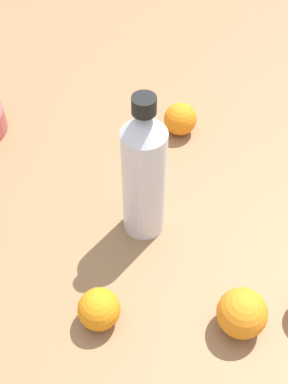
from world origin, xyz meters
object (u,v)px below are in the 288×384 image
(water_bottle, at_px, (144,173))
(orange_3, at_px, (99,309))
(orange_0, at_px, (180,119))
(orange_2, at_px, (242,313))

(water_bottle, distance_m, orange_3, 0.20)
(orange_3, bearing_deg, water_bottle, 62.44)
(orange_0, bearing_deg, water_bottle, -114.51)
(orange_2, distance_m, orange_3, 0.20)
(orange_0, distance_m, orange_3, 0.42)
(water_bottle, bearing_deg, orange_3, 73.54)
(water_bottle, xyz_separation_m, orange_3, (-0.08, -0.16, -0.09))
(water_bottle, height_order, orange_3, water_bottle)
(orange_2, relative_size, orange_3, 1.17)
(water_bottle, height_order, orange_2, water_bottle)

